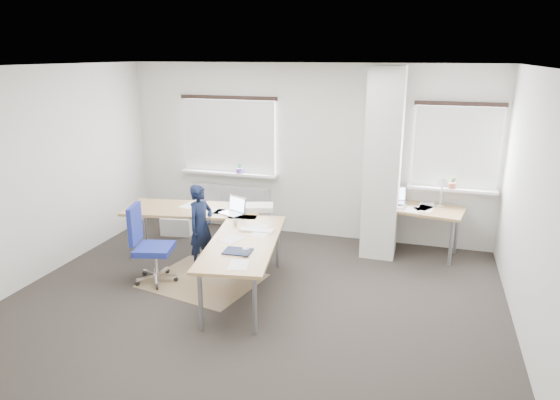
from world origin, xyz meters
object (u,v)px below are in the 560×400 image
(desk_main, at_px, (220,225))
(task_chair, at_px, (152,261))
(person, at_px, (201,226))
(desk_side, at_px, (415,210))

(desk_main, bearing_deg, task_chair, -154.47)
(task_chair, xyz_separation_m, person, (0.41, 0.65, 0.30))
(desk_main, relative_size, desk_side, 1.86)
(desk_side, bearing_deg, task_chair, -137.84)
(desk_main, bearing_deg, desk_side, 22.04)
(person, bearing_deg, desk_side, -46.79)
(desk_main, distance_m, person, 0.38)
(desk_main, relative_size, person, 2.32)
(task_chair, bearing_deg, person, 43.94)
(desk_side, relative_size, task_chair, 1.41)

